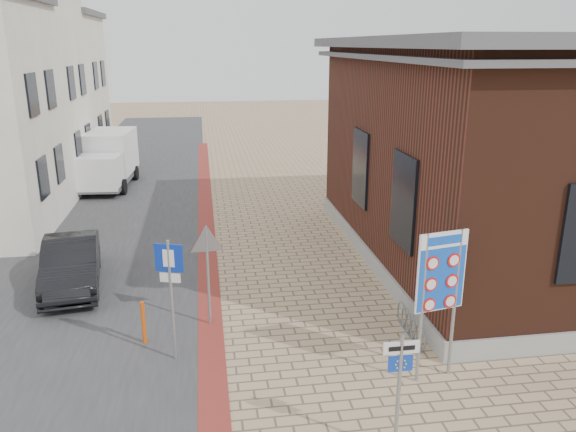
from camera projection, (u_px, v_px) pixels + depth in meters
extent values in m
plane|color=tan|center=(319.00, 403.00, 10.77)|extent=(120.00, 120.00, 0.00)
cube|color=#38383A|center=(123.00, 204.00, 24.15)|extent=(7.00, 60.00, 0.02)
cube|color=maroon|center=(207.00, 237.00, 19.93)|extent=(0.60, 40.00, 0.02)
cube|color=gray|center=(542.00, 244.00, 18.61)|extent=(12.15, 12.15, 0.50)
cube|color=#462216|center=(556.00, 147.00, 17.65)|extent=(12.00, 12.00, 6.00)
cube|color=#525358|center=(570.00, 42.00, 16.73)|extent=(13.00, 13.00, 0.30)
cube|color=#525358|center=(568.00, 56.00, 16.85)|extent=(12.70, 12.70, 0.15)
cube|color=black|center=(404.00, 201.00, 14.16)|extent=(0.12, 1.60, 2.40)
cube|color=black|center=(361.00, 168.00, 17.94)|extent=(0.12, 1.60, 2.40)
cube|color=black|center=(43.00, 178.00, 19.25)|extent=(0.10, 1.10, 1.40)
cube|color=black|center=(59.00, 164.00, 21.52)|extent=(0.10, 1.10, 1.40)
cube|color=black|center=(32.00, 95.00, 18.43)|extent=(0.10, 1.10, 1.40)
cube|color=black|center=(50.00, 89.00, 20.70)|extent=(0.10, 1.10, 1.40)
cube|color=black|center=(78.00, 147.00, 24.92)|extent=(0.10, 1.10, 1.40)
cube|color=black|center=(88.00, 139.00, 27.19)|extent=(0.10, 1.10, 1.40)
cube|color=black|center=(71.00, 83.00, 24.10)|extent=(0.10, 1.10, 1.40)
cube|color=black|center=(82.00, 79.00, 26.37)|extent=(0.10, 1.10, 1.40)
cube|color=beige|center=(34.00, 94.00, 30.69)|extent=(7.00, 6.00, 8.00)
cube|color=#525358|center=(24.00, 13.00, 29.48)|extent=(7.40, 6.40, 0.30)
cube|color=black|center=(101.00, 128.00, 30.59)|extent=(0.10, 1.10, 1.40)
cube|color=black|center=(107.00, 122.00, 32.86)|extent=(0.10, 1.10, 1.40)
cube|color=black|center=(95.00, 75.00, 29.77)|extent=(0.10, 1.10, 1.40)
cube|color=black|center=(103.00, 73.00, 32.04)|extent=(0.10, 1.10, 1.40)
torus|color=slate|center=(420.00, 338.00, 12.58)|extent=(0.04, 0.60, 0.60)
torus|color=slate|center=(415.00, 332.00, 12.86)|extent=(0.04, 0.60, 0.60)
torus|color=slate|center=(411.00, 325.00, 13.15)|extent=(0.04, 0.60, 0.60)
torus|color=slate|center=(406.00, 319.00, 13.43)|extent=(0.04, 0.60, 0.60)
torus|color=slate|center=(402.00, 314.00, 13.72)|extent=(0.04, 0.60, 0.60)
cube|color=slate|center=(410.00, 335.00, 13.22)|extent=(0.08, 1.60, 0.04)
imported|color=black|center=(71.00, 263.00, 15.78)|extent=(2.04, 4.32, 1.37)
cube|color=slate|center=(109.00, 179.00, 26.84)|extent=(2.29, 5.04, 0.23)
cube|color=white|center=(99.00, 172.00, 24.99)|extent=(2.02, 1.69, 1.45)
cube|color=black|center=(94.00, 169.00, 24.26)|extent=(1.72, 0.22, 0.73)
cube|color=white|center=(111.00, 152.00, 27.28)|extent=(2.25, 3.42, 2.00)
cylinder|color=black|center=(81.00, 188.00, 25.41)|extent=(0.28, 0.74, 0.73)
cylinder|color=black|center=(123.00, 187.00, 25.54)|extent=(0.28, 0.74, 0.73)
cylinder|color=black|center=(97.00, 174.00, 28.18)|extent=(0.28, 0.74, 0.73)
cylinder|color=black|center=(135.00, 173.00, 28.30)|extent=(0.28, 0.74, 0.73)
cylinder|color=gray|center=(422.00, 310.00, 11.01)|extent=(0.07, 0.07, 3.18)
cylinder|color=gray|center=(454.00, 304.00, 11.26)|extent=(0.07, 0.07, 3.18)
cube|color=white|center=(441.00, 272.00, 10.91)|extent=(1.07, 0.26, 1.63)
cube|color=blue|center=(441.00, 272.00, 10.91)|extent=(1.03, 0.26, 1.59)
cube|color=white|center=(444.00, 240.00, 10.72)|extent=(1.03, 0.26, 0.31)
cylinder|color=gray|center=(398.00, 395.00, 9.17)|extent=(0.07, 0.07, 2.21)
cube|color=white|center=(401.00, 348.00, 8.92)|extent=(0.60, 0.04, 0.21)
cube|color=#0F38B7|center=(400.00, 364.00, 9.00)|extent=(0.40, 0.04, 0.27)
cylinder|color=gray|center=(172.00, 302.00, 11.85)|extent=(0.07, 0.07, 2.76)
cube|color=#0D2DA6|center=(169.00, 258.00, 11.56)|extent=(0.59, 0.23, 0.61)
cube|color=white|center=(170.00, 278.00, 11.69)|extent=(0.43, 0.18, 0.20)
cylinder|color=gray|center=(208.00, 278.00, 13.43)|extent=(0.07, 0.07, 2.46)
cylinder|color=#D54D0B|center=(144.00, 323.00, 12.76)|extent=(0.12, 0.12, 1.04)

